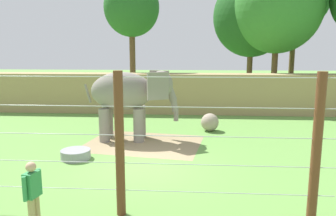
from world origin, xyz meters
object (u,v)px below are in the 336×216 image
(enrichment_ball, at_px, (210,122))
(zookeeper, at_px, (33,195))
(water_tub, at_px, (76,154))
(elephant, at_px, (129,94))

(enrichment_ball, xyz_separation_m, zookeeper, (-4.38, -9.80, 0.47))
(enrichment_ball, xyz_separation_m, water_tub, (-5.28, -4.74, -0.27))
(elephant, relative_size, enrichment_ball, 4.72)
(enrichment_ball, height_order, water_tub, enrichment_ball)
(zookeeper, relative_size, water_tub, 1.52)
(elephant, height_order, water_tub, elephant)
(elephant, bearing_deg, zookeeper, -94.65)
(zookeeper, height_order, water_tub, zookeeper)
(zookeeper, distance_m, water_tub, 5.19)
(enrichment_ball, distance_m, zookeeper, 10.74)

